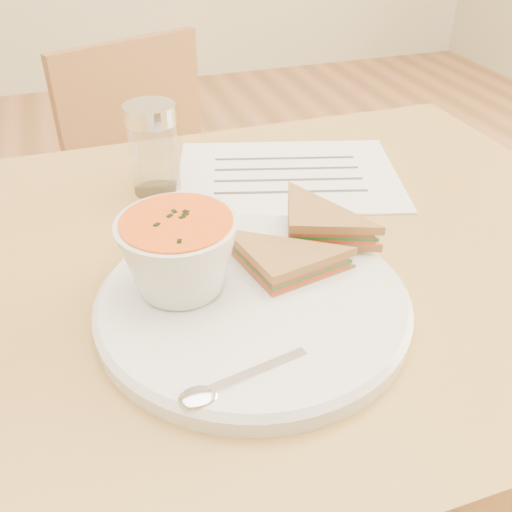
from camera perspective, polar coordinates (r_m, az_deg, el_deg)
name	(u,v)px	position (r m, az deg, el deg)	size (l,w,h in m)	color
dining_table	(232,457)	(0.92, -2.42, -19.44)	(1.00, 0.70, 0.75)	olive
chair_far	(179,229)	(1.36, -7.66, 2.65)	(0.36, 0.36, 0.80)	brown
plate	(253,303)	(0.57, -0.31, -4.76)	(0.31, 0.31, 0.02)	silver
soup_bowl	(179,258)	(0.55, -7.66, -0.15)	(0.12, 0.12, 0.08)	silver
sandwich_half_a	(273,290)	(0.55, 1.67, -3.47)	(0.10, 0.10, 0.03)	olive
sandwich_half_b	(289,238)	(0.60, 3.29, 1.79)	(0.10, 0.10, 0.03)	olive
spoon	(251,374)	(0.48, -0.47, -11.76)	(0.17, 0.03, 0.01)	silver
paper_menu	(288,175)	(0.82, 3.19, 8.08)	(0.31, 0.23, 0.00)	silver
condiment_shaker	(154,149)	(0.77, -10.20, 10.46)	(0.07, 0.07, 0.12)	silver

